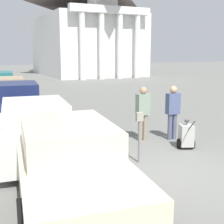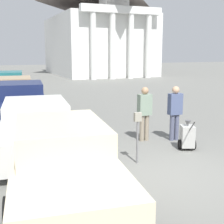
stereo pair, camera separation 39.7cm
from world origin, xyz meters
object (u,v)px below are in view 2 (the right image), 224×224
(parking_meter, at_px, (138,128))
(equipment_cart, at_px, (187,136))
(parked_car_navy, at_px, (21,104))
(parked_car_cream, at_px, (60,159))
(parked_car_white, at_px, (36,126))
(parked_car_tan, at_px, (13,94))
(person_supervisor, at_px, (175,110))
(parked_car_teal, at_px, (8,86))
(person_worker, at_px, (145,111))
(church, at_px, (98,23))

(parking_meter, relative_size, equipment_cart, 1.29)
(parked_car_navy, height_order, equipment_cart, parked_car_navy)
(parked_car_cream, relative_size, parked_car_white, 1.00)
(parked_car_tan, height_order, person_supervisor, person_supervisor)
(parked_car_teal, height_order, person_supervisor, person_supervisor)
(parked_car_cream, xyz_separation_m, equipment_cart, (3.95, 1.35, -0.30))
(parked_car_cream, distance_m, parked_car_teal, 13.76)
(person_worker, bearing_deg, parked_car_navy, -53.40)
(person_worker, height_order, equipment_cart, person_worker)
(equipment_cart, bearing_deg, parked_car_tan, 136.67)
(equipment_cart, xyz_separation_m, church, (7.65, 28.81, 5.65))
(parked_car_white, bearing_deg, parked_car_navy, 96.72)
(parked_car_navy, distance_m, person_worker, 5.23)
(church, bearing_deg, equipment_cart, -104.88)
(church, bearing_deg, person_worker, -106.89)
(parked_car_tan, xyz_separation_m, equipment_cart, (3.95, -8.84, -0.31))
(parked_car_tan, distance_m, parking_meter, 9.54)
(parked_car_white, distance_m, parked_car_teal, 10.70)
(parked_car_navy, height_order, parking_meter, parked_car_navy)
(parked_car_cream, xyz_separation_m, person_worker, (3.23, 2.59, 0.27))
(person_supervisor, height_order, equipment_cart, person_supervisor)
(parked_car_cream, bearing_deg, parking_meter, 29.47)
(parking_meter, distance_m, equipment_cart, 1.94)
(parking_meter, height_order, person_worker, person_worker)
(parked_car_white, xyz_separation_m, parked_car_teal, (0.00, 10.70, 0.08))
(parked_car_teal, bearing_deg, parked_car_cream, -83.27)
(person_supervisor, bearing_deg, parked_car_navy, -45.24)
(parked_car_tan, height_order, equipment_cart, parked_car_tan)
(parked_car_navy, bearing_deg, parked_car_teal, 96.73)
(parked_car_navy, xyz_separation_m, church, (11.60, 23.47, 5.31))
(equipment_cart, bearing_deg, parked_car_navy, 149.07)
(person_supervisor, bearing_deg, equipment_cart, 80.58)
(parked_car_cream, height_order, equipment_cart, parked_car_cream)
(person_supervisor, relative_size, church, 0.07)
(parked_car_tan, relative_size, church, 0.23)
(parked_car_cream, bearing_deg, parked_car_tan, 96.73)
(person_supervisor, xyz_separation_m, equipment_cart, (-0.18, -0.94, -0.58))
(parking_meter, xyz_separation_m, person_worker, (1.10, 1.69, 0.06))
(parked_car_tan, bearing_deg, person_worker, -60.24)
(parked_car_navy, height_order, person_worker, person_worker)
(parked_car_tan, xyz_separation_m, person_supervisor, (4.13, -7.90, 0.27))
(parking_meter, bearing_deg, person_supervisor, 34.90)
(parked_car_white, height_order, parking_meter, parked_car_white)
(parked_car_cream, relative_size, church, 0.23)
(person_worker, bearing_deg, parked_car_tan, -68.59)
(parked_car_teal, relative_size, equipment_cart, 5.41)
(parked_car_cream, distance_m, person_worker, 4.15)
(parked_car_white, relative_size, parked_car_teal, 1.00)
(parked_car_teal, relative_size, person_supervisor, 3.17)
(parked_car_tan, distance_m, church, 23.71)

